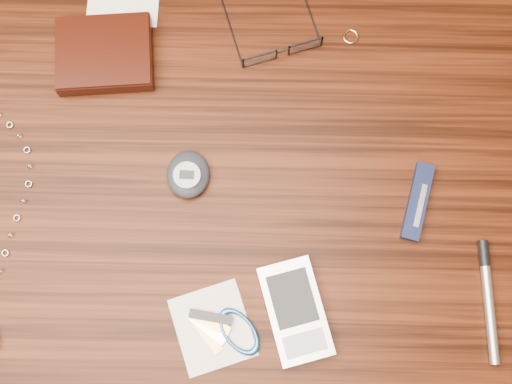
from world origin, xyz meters
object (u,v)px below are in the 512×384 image
at_px(eyeglasses, 281,48).
at_px(desk, 213,211).
at_px(silver_pen, 488,291).
at_px(wallet_and_card, 105,53).
at_px(pedometer, 188,174).
at_px(pocket_knife, 417,202).
at_px(notepad_keys, 226,329).
at_px(pda_phone, 295,311).

bearing_deg(eyeglasses, desk, -114.23).
height_order(desk, silver_pen, silver_pen).
bearing_deg(wallet_and_card, pedometer, -54.27).
xyz_separation_m(desk, pocket_knife, (0.26, -0.00, 0.11)).
relative_size(notepad_keys, pocket_knife, 1.24).
height_order(pda_phone, notepad_keys, pda_phone).
xyz_separation_m(desk, eyeglasses, (0.09, 0.19, 0.11)).
relative_size(desk, eyeglasses, 7.19).
xyz_separation_m(pedometer, notepad_keys, (0.05, -0.19, -0.01)).
xyz_separation_m(pda_phone, silver_pen, (0.23, 0.03, -0.00)).
distance_m(pocket_knife, silver_pen, 0.13).
relative_size(wallet_and_card, pedometer, 2.53).
height_order(notepad_keys, pocket_knife, pocket_knife).
bearing_deg(silver_pen, wallet_and_card, 148.47).
relative_size(notepad_keys, silver_pen, 0.85).
xyz_separation_m(desk, wallet_and_card, (-0.14, 0.18, 0.12)).
relative_size(pedometer, silver_pen, 0.43).
height_order(desk, notepad_keys, notepad_keys).
bearing_deg(pocket_knife, pda_phone, -137.78).
bearing_deg(pedometer, wallet_and_card, 125.73).
bearing_deg(wallet_and_card, notepad_keys, -64.26).
height_order(eyeglasses, pda_phone, eyeglasses).
distance_m(desk, pocket_knife, 0.28).
bearing_deg(silver_pen, pda_phone, -173.04).
bearing_deg(wallet_and_card, eyeglasses, 3.20).
relative_size(pda_phone, silver_pen, 0.91).
bearing_deg(desk, notepad_keys, -80.34).
relative_size(wallet_and_card, pocket_knife, 1.57).
relative_size(pedometer, pocket_knife, 0.62).
xyz_separation_m(notepad_keys, silver_pen, (0.31, 0.05, 0.00)).
distance_m(wallet_and_card, pda_phone, 0.40).
xyz_separation_m(notepad_keys, pocket_knife, (0.23, 0.16, 0.00)).
height_order(pda_phone, pocket_knife, pda_phone).
bearing_deg(desk, pocket_knife, -0.63).
relative_size(desk, silver_pen, 6.88).
height_order(wallet_and_card, notepad_keys, wallet_and_card).
distance_m(eyeglasses, pda_phone, 0.33).
distance_m(desk, pedometer, 0.12).
xyz_separation_m(eyeglasses, notepad_keys, (-0.06, -0.36, -0.01)).
relative_size(pedometer, notepad_keys, 0.50).
bearing_deg(pedometer, desk, -44.92).
relative_size(wallet_and_card, notepad_keys, 1.27).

